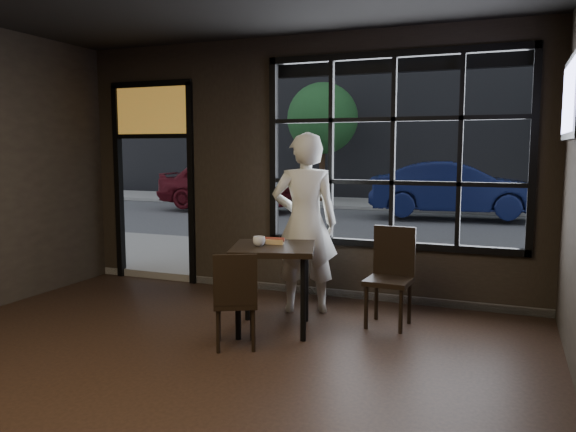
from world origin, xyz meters
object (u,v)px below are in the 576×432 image
at_px(chair_near, 235,299).
at_px(man, 305,223).
at_px(cafe_table, 274,288).
at_px(navy_car, 455,189).

distance_m(chair_near, man, 1.46).
xyz_separation_m(cafe_table, navy_car, (0.90, 9.93, 0.37)).
height_order(chair_near, navy_car, navy_car).
height_order(man, navy_car, man).
xyz_separation_m(man, navy_car, (0.84, 9.17, -0.20)).
bearing_deg(cafe_table, navy_car, 67.53).
bearing_deg(chair_near, navy_car, -123.03).
bearing_deg(chair_near, man, -125.95).
relative_size(chair_near, man, 0.45).
distance_m(cafe_table, man, 0.95).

